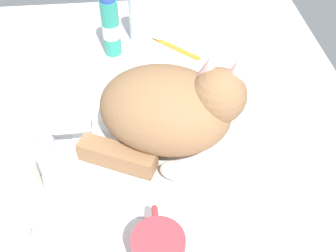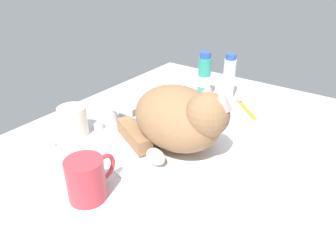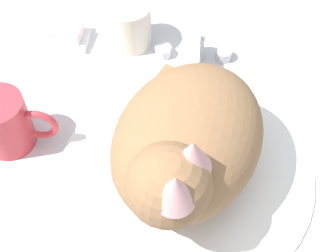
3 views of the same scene
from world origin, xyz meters
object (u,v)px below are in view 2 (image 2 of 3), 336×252
object	(u,v)px
rinse_cup	(73,121)
soap_bar	(36,147)
cat	(181,117)
toothpaste_bottle	(204,77)
toothbrush	(245,107)
coffee_mug	(87,179)
mouthwash_bottle	(229,78)
faucet	(114,114)

from	to	relation	value
rinse_cup	soap_bar	size ratio (longest dim) A/B	1.10
cat	soap_bar	size ratio (longest dim) A/B	4.44
rinse_cup	toothpaste_bottle	bearing A→B (deg)	-20.89
soap_bar	toothbrush	xyz separation A→B (cm)	(53.26, -29.85, -1.68)
cat	rinse_cup	world-z (taller)	cat
cat	coffee_mug	size ratio (longest dim) A/B	2.73
coffee_mug	mouthwash_bottle	bearing A→B (deg)	0.05
coffee_mug	mouthwash_bottle	size ratio (longest dim) A/B	0.79
mouthwash_bottle	toothbrush	distance (cm)	11.51
soap_bar	toothpaste_bottle	bearing A→B (deg)	-16.00
toothpaste_bottle	toothbrush	distance (cm)	16.19
faucet	toothpaste_bottle	bearing A→B (deg)	-20.99
faucet	coffee_mug	xyz separation A→B (cm)	(-25.90, -17.86, 1.55)
cat	toothpaste_bottle	distance (cm)	32.40
cat	soap_bar	world-z (taller)	cat
cat	toothpaste_bottle	world-z (taller)	cat
cat	coffee_mug	distance (cm)	26.19
toothpaste_bottle	toothbrush	size ratio (longest dim) A/B	1.43
soap_bar	toothpaste_bottle	xyz separation A→B (cm)	(52.78, -15.13, 5.05)
faucet	cat	distance (cm)	23.28
rinse_cup	toothpaste_bottle	distance (cm)	43.95
coffee_mug	toothbrush	xyz separation A→B (cm)	(56.32, -8.35, -3.90)
coffee_mug	soap_bar	xyz separation A→B (cm)	(3.06, 21.51, -2.22)
toothpaste_bottle	faucet	bearing A→B (deg)	159.01
cat	rinse_cup	xyz separation A→B (cm)	(-10.53, 26.71, -4.64)
rinse_cup	toothpaste_bottle	size ratio (longest dim) A/B	0.51
faucet	coffee_mug	size ratio (longest dim) A/B	1.11
coffee_mug	toothpaste_bottle	size ratio (longest dim) A/B	0.75
cat	coffee_mug	world-z (taller)	cat
coffee_mug	mouthwash_bottle	world-z (taller)	mouthwash_bottle
faucet	mouthwash_bottle	world-z (taller)	mouthwash_bottle
cat	toothbrush	xyz separation A→B (cm)	(30.89, -3.64, -8.07)
faucet	coffee_mug	distance (cm)	31.50
faucet	mouthwash_bottle	bearing A→B (deg)	-26.97
toothpaste_bottle	mouthwash_bottle	xyz separation A→B (cm)	(5.04, -6.32, -0.33)
toothbrush	faucet	bearing A→B (deg)	139.26
mouthwash_bottle	toothpaste_bottle	bearing A→B (deg)	128.59
cat	soap_bar	distance (cm)	35.04
coffee_mug	rinse_cup	bearing A→B (deg)	55.90
rinse_cup	coffee_mug	bearing A→B (deg)	-124.10
soap_bar	cat	bearing A→B (deg)	-49.53
faucet	coffee_mug	bearing A→B (deg)	-145.41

